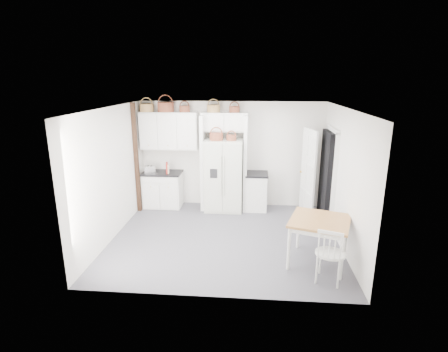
{
  "coord_description": "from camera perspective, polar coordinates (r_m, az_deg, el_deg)",
  "views": [
    {
      "loc": [
        0.53,
        -6.47,
        3.13
      ],
      "look_at": [
        -0.05,
        0.4,
        1.19
      ],
      "focal_mm": 28.0,
      "sensor_mm": 36.0,
      "label": 1
    }
  ],
  "objects": [
    {
      "name": "basket_bridge_a",
      "position": [
        8.38,
        -1.73,
        10.95
      ],
      "size": [
        0.31,
        0.31,
        0.17
      ],
      "primitive_type": "cylinder",
      "color": "olive",
      "rests_on": "bridge_cabinet"
    },
    {
      "name": "trim_post",
      "position": [
        8.48,
        -14.12,
        2.76
      ],
      "size": [
        0.09,
        0.09,
        2.6
      ],
      "primitive_type": "cube",
      "color": "black",
      "rests_on": "floor"
    },
    {
      "name": "base_cab_left",
      "position": [
        8.89,
        -9.93,
        -2.26
      ],
      "size": [
        0.92,
        0.58,
        0.85
      ],
      "primitive_type": "cube",
      "color": "silver",
      "rests_on": "floor"
    },
    {
      "name": "upper_cabinet",
      "position": [
        8.63,
        -8.94,
        7.32
      ],
      "size": [
        1.4,
        0.34,
        0.9
      ],
      "primitive_type": "cube",
      "color": "silver",
      "rests_on": "wall_back"
    },
    {
      "name": "fridge_panel_left",
      "position": [
        8.49,
        -3.4,
        2.19
      ],
      "size": [
        0.08,
        0.6,
        2.3
      ],
      "primitive_type": "cube",
      "color": "silver",
      "rests_on": "floor"
    },
    {
      "name": "basket_fridge_a",
      "position": [
        8.15,
        -1.27,
        6.44
      ],
      "size": [
        0.31,
        0.31,
        0.17
      ],
      "primitive_type": "cylinder",
      "color": "#602B16",
      "rests_on": "refrigerator"
    },
    {
      "name": "bridge_cabinet",
      "position": [
        8.39,
        0.11,
        8.82
      ],
      "size": [
        1.12,
        0.34,
        0.45
      ],
      "primitive_type": "cube",
      "color": "silver",
      "rests_on": "wall_back"
    },
    {
      "name": "cookbook_red",
      "position": [
        8.61,
        -9.3,
        1.32
      ],
      "size": [
        0.07,
        0.18,
        0.26
      ],
      "primitive_type": "cube",
      "rotation": [
        0.0,
        0.0,
        0.18
      ],
      "color": "maroon",
      "rests_on": "counter_left"
    },
    {
      "name": "wall_back",
      "position": [
        8.68,
        1.19,
        3.53
      ],
      "size": [
        4.5,
        0.0,
        4.5
      ],
      "primitive_type": "plane",
      "rotation": [
        1.57,
        0.0,
        0.0
      ],
      "color": "silver",
      "rests_on": "floor"
    },
    {
      "name": "basket_upper_c",
      "position": [
        8.49,
        -6.45,
        10.82
      ],
      "size": [
        0.25,
        0.25,
        0.14
      ],
      "primitive_type": "cylinder",
      "color": "#602B16",
      "rests_on": "upper_cabinet"
    },
    {
      "name": "door_slab",
      "position": [
        8.18,
        13.55,
        0.35
      ],
      "size": [
        0.21,
        0.79,
        2.05
      ],
      "primitive_type": "cube",
      "rotation": [
        0.0,
        0.0,
        -1.36
      ],
      "color": "white",
      "rests_on": "floor"
    },
    {
      "name": "basket_bridge_b",
      "position": [
        8.34,
        1.71,
        10.82
      ],
      "size": [
        0.25,
        0.25,
        0.14
      ],
      "primitive_type": "cylinder",
      "color": "#602B16",
      "rests_on": "bridge_cabinet"
    },
    {
      "name": "ceiling",
      "position": [
        6.51,
        0.12,
        11.04
      ],
      "size": [
        4.5,
        4.5,
        0.0
      ],
      "primitive_type": "plane",
      "color": "white",
      "rests_on": "wall_back"
    },
    {
      "name": "basket_upper_b",
      "position": [
        8.58,
        -9.5,
        11.04
      ],
      "size": [
        0.39,
        0.39,
        0.23
      ],
      "primitive_type": "cylinder",
      "color": "#602B16",
      "rests_on": "upper_cabinet"
    },
    {
      "name": "wall_right",
      "position": [
        6.94,
        18.96,
        -0.45
      ],
      "size": [
        0.0,
        4.0,
        4.0
      ],
      "primitive_type": "plane",
      "rotation": [
        1.57,
        0.0,
        -1.57
      ],
      "color": "silver",
      "rests_on": "floor"
    },
    {
      "name": "refrigerator",
      "position": [
        8.44,
        -0.01,
        0.15
      ],
      "size": [
        0.9,
        0.72,
        1.74
      ],
      "primitive_type": "cube",
      "color": "silver",
      "rests_on": "floor"
    },
    {
      "name": "counter_left",
      "position": [
        8.76,
        -10.07,
        0.51
      ],
      "size": [
        0.96,
        0.62,
        0.04
      ],
      "primitive_type": "cube",
      "color": "black",
      "rests_on": "base_cab_left"
    },
    {
      "name": "counter_right",
      "position": [
        8.47,
        5.38,
        0.33
      ],
      "size": [
        0.54,
        0.64,
        0.04
      ],
      "primitive_type": "cube",
      "color": "black",
      "rests_on": "base_cab_right"
    },
    {
      "name": "doorway_void",
      "position": [
        7.93,
        16.47,
        -0.35
      ],
      "size": [
        0.18,
        0.85,
        2.05
      ],
      "primitive_type": "cube",
      "color": "black",
      "rests_on": "floor"
    },
    {
      "name": "cookbook_cream",
      "position": [
        8.61,
        -9.09,
        1.16
      ],
      "size": [
        0.05,
        0.15,
        0.21
      ],
      "primitive_type": "cube",
      "rotation": [
        0.0,
        0.0,
        0.15
      ],
      "color": "beige",
      "rests_on": "counter_left"
    },
    {
      "name": "wall_left",
      "position": [
        7.27,
        -17.85,
        0.36
      ],
      "size": [
        0.0,
        4.0,
        4.0
      ],
      "primitive_type": "plane",
      "rotation": [
        1.57,
        0.0,
        1.57
      ],
      "color": "silver",
      "rests_on": "floor"
    },
    {
      "name": "windsor_chair",
      "position": [
        5.84,
        16.96,
        -12.0
      ],
      "size": [
        0.59,
        0.56,
        0.96
      ],
      "primitive_type": "cube",
      "rotation": [
        0.0,
        0.0,
        -0.35
      ],
      "color": "silver",
      "rests_on": "floor"
    },
    {
      "name": "toaster",
      "position": [
        8.73,
        -12.0,
        1.07
      ],
      "size": [
        0.29,
        0.22,
        0.18
      ],
      "primitive_type": "cube",
      "rotation": [
        0.0,
        0.0,
        0.32
      ],
      "color": "silver",
      "rests_on": "counter_left"
    },
    {
      "name": "basket_fridge_b",
      "position": [
        8.13,
        1.21,
        6.26
      ],
      "size": [
        0.23,
        0.23,
        0.12
      ],
      "primitive_type": "cylinder",
      "color": "#602B16",
      "rests_on": "refrigerator"
    },
    {
      "name": "dining_table",
      "position": [
        6.37,
        15.15,
        -10.23
      ],
      "size": [
        1.21,
        1.21,
        0.81
      ],
      "primitive_type": "cube",
      "rotation": [
        0.0,
        0.0,
        -0.31
      ],
      "color": "#9A5C31",
      "rests_on": "floor"
    },
    {
      "name": "fridge_panel_right",
      "position": [
        8.41,
        3.5,
        2.05
      ],
      "size": [
        0.08,
        0.6,
        2.3
      ],
      "primitive_type": "cube",
      "color": "silver",
      "rests_on": "floor"
    },
    {
      "name": "floor",
      "position": [
        7.21,
        0.1,
        -10.04
      ],
      "size": [
        4.5,
        4.5,
        0.0
      ],
      "primitive_type": "plane",
      "color": "#4E4C55",
      "rests_on": "ground"
    },
    {
      "name": "base_cab_right",
      "position": [
        8.6,
        5.3,
        -2.61
      ],
      "size": [
        0.5,
        0.6,
        0.88
      ],
      "primitive_type": "cube",
      "color": "silver",
      "rests_on": "floor"
    },
    {
      "name": "basket_upper_a",
      "position": [
        8.71,
        -12.51,
        10.82
      ],
      "size": [
        0.33,
        0.33,
        0.19
      ],
      "primitive_type": "cylinder",
      "color": "olive",
      "rests_on": "upper_cabinet"
    }
  ]
}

